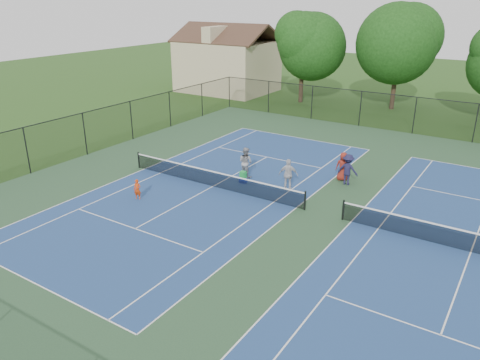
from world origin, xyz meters
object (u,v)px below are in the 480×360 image
Objects in this scene: tree_back_a at (303,43)px; child_player at (137,189)px; ball_crate at (243,180)px; ball_hopper at (243,175)px; bystander_b at (348,170)px; tree_back_b at (400,40)px; instructor at (246,162)px; clapboard_house at (227,64)px; bystander_c at (343,166)px; bystander_a at (288,175)px.

tree_back_a is 28.47m from child_player.
tree_back_a is 24.35m from ball_crate.
child_player is 2.83× the size of ball_hopper.
bystander_b reaches higher than child_player.
tree_back_b reaches higher than child_player.
tree_back_a is 7.97× the size of child_player.
bystander_b is at bearing -149.08° from instructor.
ball_hopper is at bearing -94.29° from tree_back_b.
tree_back_b reaches higher than clapboard_house.
ball_crate is at bearing -72.35° from tree_back_a.
ball_hopper is (-4.85, -3.64, -0.37)m from bystander_c.
instructor is 4.67× the size of ball_hopper.
child_player is 0.61× the size of bystander_a.
child_player is (13.57, -28.71, -2.52)m from clapboard_house.
instructor is 3.24m from bystander_a.
bystander_a is at bearing 36.27° from bystander_c.
bystander_c is at bearing -145.79° from bystander_a.
child_player is 6.32m from ball_hopper.
bystander_c is 4.24× the size of ball_crate.
bystander_c is at bearing -42.08° from clapboard_house.
clapboard_house is at bearing -43.35° from instructor.
tree_back_b is 19.35m from clapboard_house.
tree_back_b is at bearing -85.40° from instructor.
bystander_c is at bearing 36.89° from ball_crate.
ball_hopper is at bearing 16.24° from bystander_c.
bystander_c reaches higher than ball_hopper.
clapboard_house is 25.86× the size of ball_crate.
bystander_b is (2.55, 2.68, 0.00)m from bystander_a.
bystander_a is 2.86m from ball_hopper.
tree_back_b is at bearing 85.71° from ball_crate.
tree_back_a reaches higher than clapboard_house.
instructor is 1.07× the size of bystander_c.
bystander_b is 1.06× the size of bystander_c.
tree_back_a is 10.47m from clapboard_house.
bystander_a reaches higher than ball_hopper.
bystander_a is 4.50× the size of ball_crate.
tree_back_b is at bearing -81.94° from bystander_b.
instructor is 1.01× the size of bystander_b.
ball_hopper is at bearing 123.66° from instructor.
instructor is at bearing 113.60° from ball_crate.
tree_back_a reaches higher than ball_crate.
clapboard_house is at bearing 126.13° from ball_crate.
tree_back_b is at bearing 62.28° from child_player.
bystander_a is 4.63× the size of ball_hopper.
bystander_a is at bearing 9.59° from ball_hopper.
bystander_a is (0.95, -24.04, -5.66)m from tree_back_b.
child_player is 0.65× the size of bystander_c.
bystander_a is at bearing -65.71° from tree_back_a.
ball_hopper is (-1.84, -24.51, -6.08)m from tree_back_b.
bystander_a is 1.00× the size of bystander_b.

